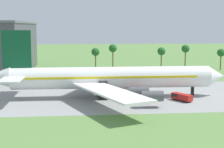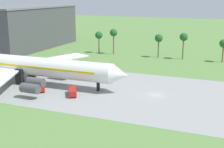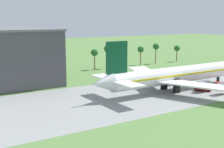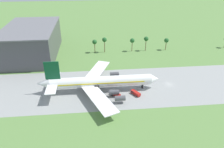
% 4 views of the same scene
% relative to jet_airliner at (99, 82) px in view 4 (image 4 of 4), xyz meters
% --- Properties ---
extents(ground_plane, '(600.00, 600.00, 0.00)m').
position_rel_jet_airliner_xyz_m(ground_plane, '(41.35, 2.60, -5.58)').
color(ground_plane, '#5B8442').
extents(taxiway_strip, '(320.00, 44.00, 0.02)m').
position_rel_jet_airliner_xyz_m(taxiway_strip, '(41.35, 2.60, -5.57)').
color(taxiway_strip, gray).
rests_on(taxiway_strip, ground_plane).
extents(jet_airliner, '(67.74, 59.66, 18.86)m').
position_rel_jet_airliner_xyz_m(jet_airliner, '(0.00, 0.00, 0.00)').
color(jet_airliner, white).
rests_on(jet_airliner, ground_plane).
extents(baggage_tug, '(4.91, 6.19, 1.97)m').
position_rel_jet_airliner_xyz_m(baggage_tug, '(19.36, -6.38, -4.50)').
color(baggage_tug, black).
rests_on(baggage_tug, ground_plane).
extents(catering_van, '(5.45, 5.72, 1.86)m').
position_rel_jet_airliner_xyz_m(catering_van, '(8.20, -6.17, -4.56)').
color(catering_van, black).
rests_on(catering_van, ground_plane).
extents(terminal_building, '(36.72, 61.20, 21.96)m').
position_rel_jet_airliner_xyz_m(terminal_building, '(-47.91, 56.83, 5.41)').
color(terminal_building, '#47474C').
rests_on(terminal_building, ground_plane).
extents(palm_tree_row, '(111.50, 3.60, 12.14)m').
position_rel_jet_airliner_xyz_m(palm_tree_row, '(39.63, 56.57, 3.06)').
color(palm_tree_row, brown).
rests_on(palm_tree_row, ground_plane).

